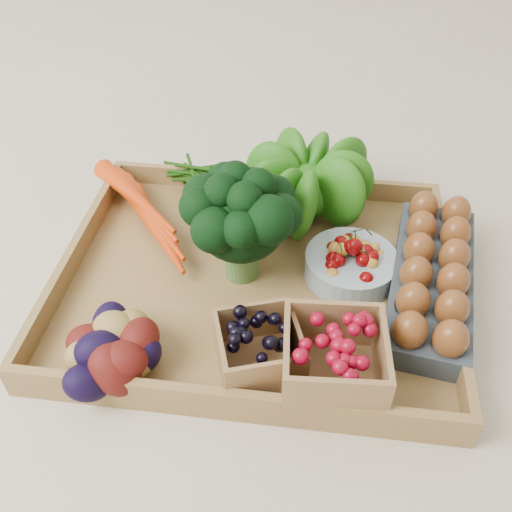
# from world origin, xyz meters

# --- Properties ---
(ground) EXTENTS (4.00, 4.00, 0.00)m
(ground) POSITION_xyz_m (0.00, 0.00, 0.00)
(ground) COLOR beige
(ground) RESTS_ON ground
(tray) EXTENTS (0.55, 0.45, 0.01)m
(tray) POSITION_xyz_m (0.00, 0.00, 0.01)
(tray) COLOR olive
(tray) RESTS_ON ground
(carrots) EXTENTS (0.23, 0.16, 0.05)m
(carrots) POSITION_xyz_m (-0.19, 0.11, 0.04)
(carrots) COLOR red
(carrots) RESTS_ON tray
(lettuce) EXTENTS (0.15, 0.15, 0.15)m
(lettuce) POSITION_xyz_m (0.06, 0.17, 0.09)
(lettuce) COLOR #195D0E
(lettuce) RESTS_ON tray
(broccoli) EXTENTS (0.16, 0.16, 0.13)m
(broccoli) POSITION_xyz_m (-0.02, 0.01, 0.08)
(broccoli) COLOR black
(broccoli) RESTS_ON tray
(cherry_bowl) EXTENTS (0.13, 0.13, 0.04)m
(cherry_bowl) POSITION_xyz_m (0.13, 0.03, 0.03)
(cherry_bowl) COLOR #8C9EA5
(cherry_bowl) RESTS_ON tray
(egg_carton) EXTENTS (0.15, 0.32, 0.04)m
(egg_carton) POSITION_xyz_m (0.25, 0.01, 0.03)
(egg_carton) COLOR #373F46
(egg_carton) RESTS_ON tray
(potatoes) EXTENTS (0.16, 0.16, 0.09)m
(potatoes) POSITION_xyz_m (-0.14, -0.17, 0.06)
(potatoes) COLOR #430D0A
(potatoes) RESTS_ON tray
(punnet_blackberry) EXTENTS (0.12, 0.12, 0.07)m
(punnet_blackberry) POSITION_xyz_m (0.02, -0.15, 0.05)
(punnet_blackberry) COLOR black
(punnet_blackberry) RESTS_ON tray
(punnet_raspberry) EXTENTS (0.13, 0.13, 0.08)m
(punnet_raspberry) POSITION_xyz_m (0.11, -0.16, 0.06)
(punnet_raspberry) COLOR maroon
(punnet_raspberry) RESTS_ON tray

